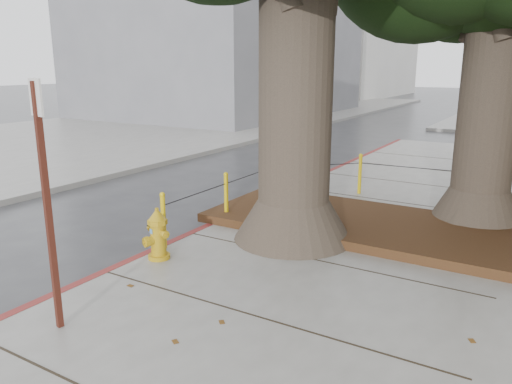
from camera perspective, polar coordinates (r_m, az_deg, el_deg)
ground at (r=6.51m, az=-4.54°, el=-13.86°), size 140.00×140.00×0.00m
sidewalk_opposite at (r=22.93m, az=-18.70°, el=6.07°), size 14.00×60.00×0.15m
curb_red at (r=9.43m, az=-5.60°, el=-4.27°), size 0.14×26.00×0.16m
planter_bed at (r=9.34m, az=14.22°, el=-3.85°), size 6.40×2.60×0.16m
building_far_grey at (r=32.50m, az=-3.66°, el=19.47°), size 12.00×16.00×12.00m
building_far_white at (r=53.84m, az=9.30°, el=18.87°), size 12.00×18.00×15.00m
bollard_ring at (r=10.25m, az=5.72°, el=0.67°), size 3.79×5.39×0.95m
fire_hydrant at (r=7.84m, az=-11.17°, el=-4.75°), size 0.43×0.43×0.82m
signpost at (r=5.81m, az=-22.86°, el=-0.17°), size 0.27×0.09×2.79m
car_dark at (r=28.32m, az=-1.68°, el=9.41°), size 1.91×4.48×1.29m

